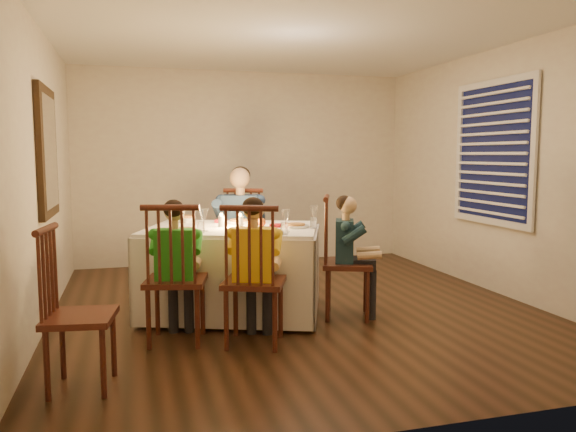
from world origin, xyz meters
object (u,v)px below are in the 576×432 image
object	(u,v)px
adult	(241,292)
child_teal	(347,316)
chair_adult	(241,292)
chair_end	(347,316)
chair_near_right	(255,344)
serving_bowl	(185,220)
dining_table	(233,252)
child_yellow	(255,344)
chair_extra	(83,388)
child_green	(177,341)
chair_near_left	(177,341)

from	to	relation	value
adult	child_teal	size ratio (longest dim) A/B	1.21
chair_adult	child_teal	bearing A→B (deg)	-35.41
chair_end	chair_near_right	bearing A→B (deg)	138.24
adult	serving_bowl	distance (m)	1.08
adult	child_teal	bearing A→B (deg)	-35.41
dining_table	chair_near_right	distance (m)	1.05
adult	child_yellow	bearing A→B (deg)	-76.14
chair_end	serving_bowl	world-z (taller)	serving_bowl
chair_adult	chair_end	bearing A→B (deg)	-35.41
chair_end	child_yellow	size ratio (longest dim) A/B	0.96
child_yellow	adult	bearing A→B (deg)	-75.19
chair_extra	serving_bowl	xyz separation A→B (m)	(0.83, 1.88, 0.84)
child_green	child_yellow	distance (m)	0.62
adult	chair_extra	bearing A→B (deg)	-102.37
chair_adult	serving_bowl	xyz separation A→B (m)	(-0.61, -0.30, 0.84)
chair_near_right	chair_extra	world-z (taller)	chair_near_right
child_yellow	child_green	bearing A→B (deg)	1.52
chair_extra	serving_bowl	world-z (taller)	serving_bowl
dining_table	child_yellow	distance (m)	1.05
chair_adult	chair_near_right	size ratio (longest dim) A/B	1.00
child_green	child_yellow	size ratio (longest dim) A/B	0.98
chair_near_left	chair_adult	bearing A→B (deg)	-105.34
chair_near_left	chair_extra	bearing A→B (deg)	62.38
child_yellow	child_teal	xyz separation A→B (m)	(0.98, 0.50, 0.00)
chair_end	adult	bearing A→B (deg)	54.75
chair_extra	serving_bowl	distance (m)	2.22
serving_bowl	chair_extra	bearing A→B (deg)	-113.73
child_yellow	chair_adult	bearing A→B (deg)	-75.19
chair_end	chair_extra	bearing A→B (deg)	136.12
chair_near_right	chair_extra	distance (m)	1.34
child_green	serving_bowl	bearing A→B (deg)	-85.45
adult	child_teal	xyz separation A→B (m)	(0.77, -1.16, 0.00)
chair_near_right	chair_near_left	bearing A→B (deg)	1.52
chair_extra	child_green	world-z (taller)	child_green
chair_end	child_teal	size ratio (longest dim) A/B	1.00
child_green	chair_near_right	bearing A→B (deg)	173.00
dining_table	child_yellow	xyz separation A→B (m)	(0.01, -0.87, -0.58)
serving_bowl	child_green	bearing A→B (deg)	-98.91
chair_adult	chair_end	size ratio (longest dim) A/B	1.00
chair_near_left	chair_near_right	distance (m)	0.62
chair_near_right	adult	world-z (taller)	adult
chair_near_right	chair_end	distance (m)	1.09
child_yellow	serving_bowl	world-z (taller)	serving_bowl
child_teal	chair_end	bearing A→B (deg)	21.21
chair_adult	chair_near_right	xyz separation A→B (m)	(-0.21, -1.65, 0.00)
chair_near_left	chair_near_right	size ratio (longest dim) A/B	1.00
chair_end	child_teal	distance (m)	0.00
chair_adult	adult	xyz separation A→B (m)	(0.00, 0.00, 0.00)
dining_table	child_teal	xyz separation A→B (m)	(0.99, -0.37, -0.58)
chair_near_left	child_teal	bearing A→B (deg)	-156.32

